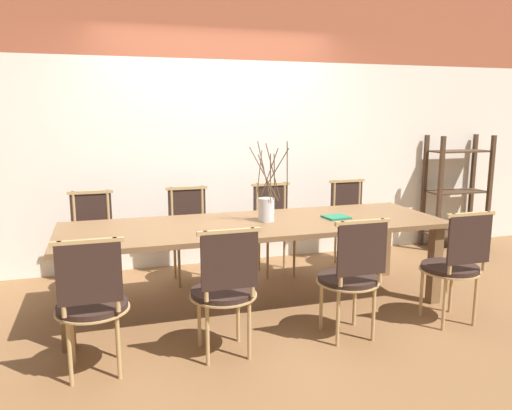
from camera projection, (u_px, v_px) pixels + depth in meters
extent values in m
plane|color=brown|center=(256.00, 305.00, 4.29)|extent=(16.00, 16.00, 0.00)
cube|color=silver|center=(219.00, 164.00, 5.38)|extent=(12.00, 0.06, 2.17)
cube|color=#9E5138|center=(217.00, 7.00, 5.08)|extent=(12.00, 0.06, 1.03)
cube|color=brown|center=(256.00, 225.00, 4.17)|extent=(3.19, 1.01, 0.04)
cube|color=brown|center=(66.00, 303.00, 3.42)|extent=(0.09, 0.09, 0.68)
cube|color=brown|center=(435.00, 264.00, 4.29)|extent=(0.09, 0.09, 0.68)
cube|color=brown|center=(72.00, 269.00, 4.17)|extent=(0.09, 0.09, 0.68)
cube|color=brown|center=(385.00, 242.00, 5.04)|extent=(0.09, 0.09, 0.68)
cylinder|color=black|center=(92.00, 306.00, 3.11)|extent=(0.43, 0.43, 0.04)
cylinder|color=tan|center=(93.00, 309.00, 3.12)|extent=(0.46, 0.46, 0.01)
cylinder|color=tan|center=(72.00, 334.00, 3.25)|extent=(0.03, 0.03, 0.42)
cylinder|color=tan|center=(117.00, 328.00, 3.33)|extent=(0.03, 0.03, 0.42)
cylinder|color=tan|center=(70.00, 353.00, 2.98)|extent=(0.03, 0.03, 0.42)
cylinder|color=tan|center=(118.00, 347.00, 3.06)|extent=(0.03, 0.03, 0.42)
cylinder|color=tan|center=(62.00, 280.00, 2.85)|extent=(0.03, 0.03, 0.46)
cylinder|color=tan|center=(117.00, 275.00, 2.94)|extent=(0.03, 0.03, 0.46)
cube|color=black|center=(89.00, 274.00, 2.89)|extent=(0.37, 0.02, 0.36)
cube|color=tan|center=(87.00, 242.00, 2.86)|extent=(0.41, 0.03, 0.03)
cylinder|color=black|center=(223.00, 292.00, 3.36)|extent=(0.43, 0.43, 0.04)
cylinder|color=tan|center=(223.00, 295.00, 3.36)|extent=(0.46, 0.46, 0.01)
cylinder|color=tan|center=(199.00, 318.00, 3.49)|extent=(0.03, 0.03, 0.42)
cylinder|color=tan|center=(238.00, 313.00, 3.57)|extent=(0.03, 0.03, 0.42)
cylinder|color=tan|center=(207.00, 335.00, 3.23)|extent=(0.03, 0.03, 0.42)
cylinder|color=tan|center=(249.00, 329.00, 3.31)|extent=(0.03, 0.03, 0.42)
cylinder|color=tan|center=(206.00, 267.00, 3.10)|extent=(0.03, 0.03, 0.46)
cylinder|color=tan|center=(253.00, 263.00, 3.18)|extent=(0.03, 0.03, 0.46)
cube|color=black|center=(230.00, 261.00, 3.13)|extent=(0.37, 0.02, 0.36)
cube|color=tan|center=(229.00, 232.00, 3.10)|extent=(0.41, 0.03, 0.03)
cylinder|color=black|center=(348.00, 278.00, 3.63)|extent=(0.43, 0.43, 0.04)
cylinder|color=tan|center=(348.00, 281.00, 3.63)|extent=(0.46, 0.46, 0.01)
cylinder|color=tan|center=(321.00, 303.00, 3.76)|extent=(0.03, 0.03, 0.42)
cylinder|color=tan|center=(355.00, 299.00, 3.84)|extent=(0.03, 0.03, 0.42)
cylinder|color=tan|center=(338.00, 318.00, 3.50)|extent=(0.03, 0.03, 0.42)
cylinder|color=tan|center=(374.00, 313.00, 3.58)|extent=(0.03, 0.03, 0.42)
cylinder|color=tan|center=(341.00, 254.00, 3.37)|extent=(0.03, 0.03, 0.46)
cylinder|color=tan|center=(381.00, 251.00, 3.45)|extent=(0.03, 0.03, 0.46)
cube|color=black|center=(362.00, 250.00, 3.40)|extent=(0.37, 0.02, 0.36)
cube|color=tan|center=(363.00, 222.00, 3.37)|extent=(0.41, 0.03, 0.03)
cylinder|color=black|center=(450.00, 267.00, 3.89)|extent=(0.43, 0.43, 0.04)
cylinder|color=tan|center=(450.00, 270.00, 3.89)|extent=(0.46, 0.46, 0.01)
cylinder|color=tan|center=(422.00, 291.00, 4.02)|extent=(0.03, 0.03, 0.42)
cylinder|color=tan|center=(451.00, 288.00, 4.10)|extent=(0.03, 0.03, 0.42)
cylinder|color=tan|center=(444.00, 304.00, 3.75)|extent=(0.03, 0.03, 0.42)
cylinder|color=tan|center=(475.00, 300.00, 3.84)|extent=(0.03, 0.03, 0.42)
cylinder|color=tan|center=(451.00, 244.00, 3.62)|extent=(0.03, 0.03, 0.46)
cylinder|color=tan|center=(486.00, 241.00, 3.71)|extent=(0.03, 0.03, 0.46)
cube|color=black|center=(469.00, 240.00, 3.66)|extent=(0.37, 0.02, 0.36)
cube|color=tan|center=(471.00, 214.00, 3.63)|extent=(0.41, 0.03, 0.03)
cylinder|color=black|center=(93.00, 245.00, 4.55)|extent=(0.43, 0.43, 0.04)
cylinder|color=tan|center=(93.00, 247.00, 4.55)|extent=(0.46, 0.46, 0.01)
cylinder|color=tan|center=(111.00, 272.00, 4.50)|extent=(0.03, 0.03, 0.42)
cylinder|color=tan|center=(77.00, 275.00, 4.42)|extent=(0.03, 0.03, 0.42)
cylinder|color=tan|center=(110.00, 263.00, 4.76)|extent=(0.03, 0.03, 0.42)
cylinder|color=tan|center=(79.00, 266.00, 4.68)|extent=(0.03, 0.03, 0.42)
cylinder|color=tan|center=(108.00, 214.00, 4.72)|extent=(0.03, 0.03, 0.46)
cylinder|color=tan|center=(74.00, 216.00, 4.63)|extent=(0.03, 0.03, 0.46)
cube|color=black|center=(91.00, 212.00, 4.68)|extent=(0.37, 0.02, 0.36)
cube|color=tan|center=(90.00, 192.00, 4.64)|extent=(0.41, 0.03, 0.03)
cylinder|color=black|center=(191.00, 238.00, 4.81)|extent=(0.43, 0.43, 0.04)
cylinder|color=tan|center=(191.00, 240.00, 4.82)|extent=(0.46, 0.46, 0.01)
cylinder|color=tan|center=(209.00, 263.00, 4.76)|extent=(0.03, 0.03, 0.42)
cylinder|color=tan|center=(179.00, 266.00, 4.68)|extent=(0.03, 0.03, 0.42)
cylinder|color=tan|center=(203.00, 255.00, 5.03)|extent=(0.03, 0.03, 0.42)
cylinder|color=tan|center=(175.00, 258.00, 4.94)|extent=(0.03, 0.03, 0.42)
cylinder|color=tan|center=(202.00, 208.00, 4.98)|extent=(0.03, 0.03, 0.46)
cylinder|color=tan|center=(172.00, 210.00, 4.90)|extent=(0.03, 0.03, 0.46)
cube|color=black|center=(187.00, 207.00, 4.94)|extent=(0.37, 0.02, 0.36)
cube|color=tan|center=(187.00, 188.00, 4.90)|extent=(0.41, 0.03, 0.03)
cylinder|color=black|center=(276.00, 231.00, 5.07)|extent=(0.43, 0.43, 0.04)
cylinder|color=tan|center=(276.00, 233.00, 5.07)|extent=(0.46, 0.46, 0.01)
cylinder|color=tan|center=(294.00, 256.00, 5.02)|extent=(0.03, 0.03, 0.42)
cylinder|color=tan|center=(268.00, 258.00, 4.93)|extent=(0.03, 0.03, 0.42)
cylinder|color=tan|center=(284.00, 248.00, 5.28)|extent=(0.03, 0.03, 0.42)
cylinder|color=tan|center=(259.00, 251.00, 5.20)|extent=(0.03, 0.03, 0.42)
cylinder|color=tan|center=(284.00, 204.00, 5.24)|extent=(0.03, 0.03, 0.46)
cylinder|color=tan|center=(257.00, 205.00, 5.15)|extent=(0.03, 0.03, 0.46)
cube|color=black|center=(271.00, 202.00, 5.19)|extent=(0.37, 0.02, 0.36)
cube|color=tan|center=(271.00, 184.00, 5.15)|extent=(0.41, 0.03, 0.03)
cylinder|color=black|center=(354.00, 226.00, 5.32)|extent=(0.43, 0.43, 0.04)
cylinder|color=tan|center=(354.00, 228.00, 5.32)|extent=(0.46, 0.46, 0.01)
cylinder|color=tan|center=(371.00, 249.00, 5.27)|extent=(0.03, 0.03, 0.42)
cylinder|color=tan|center=(347.00, 251.00, 5.19)|extent=(0.03, 0.03, 0.42)
cylinder|color=tan|center=(358.00, 242.00, 5.54)|extent=(0.03, 0.03, 0.42)
cylinder|color=tan|center=(335.00, 244.00, 5.45)|extent=(0.03, 0.03, 0.42)
cylinder|color=tan|center=(359.00, 199.00, 5.49)|extent=(0.03, 0.03, 0.46)
cylinder|color=tan|center=(334.00, 201.00, 5.40)|extent=(0.03, 0.03, 0.46)
cube|color=black|center=(346.00, 198.00, 5.45)|extent=(0.37, 0.02, 0.36)
cube|color=tan|center=(347.00, 181.00, 5.41)|extent=(0.41, 0.03, 0.03)
cylinder|color=silver|center=(266.00, 210.00, 4.20)|extent=(0.14, 0.14, 0.20)
cylinder|color=brown|center=(270.00, 172.00, 4.22)|extent=(0.13, 0.11, 0.42)
cylinder|color=brown|center=(274.00, 176.00, 4.15)|extent=(0.06, 0.13, 0.38)
cylinder|color=brown|center=(273.00, 171.00, 4.08)|extent=(0.16, 0.07, 0.47)
cylinder|color=brown|center=(275.00, 172.00, 4.26)|extent=(0.18, 0.22, 0.42)
cylinder|color=brown|center=(270.00, 176.00, 4.15)|extent=(0.03, 0.07, 0.38)
cylinder|color=brown|center=(266.00, 177.00, 4.09)|extent=(0.13, 0.06, 0.37)
cylinder|color=brown|center=(259.00, 174.00, 4.17)|extent=(0.09, 0.11, 0.40)
cylinder|color=brown|center=(264.00, 171.00, 4.09)|extent=(0.10, 0.08, 0.48)
cylinder|color=brown|center=(287.00, 170.00, 4.13)|extent=(0.14, 0.33, 0.49)
cylinder|color=brown|center=(264.00, 174.00, 4.03)|extent=(0.22, 0.12, 0.44)
cube|color=#1E6B4C|center=(336.00, 217.00, 4.34)|extent=(0.22, 0.21, 0.02)
cube|color=#422D1E|center=(440.00, 195.00, 5.82)|extent=(0.04, 0.04, 1.36)
cube|color=#422D1E|center=(489.00, 192.00, 6.03)|extent=(0.04, 0.04, 1.36)
cube|color=#422D1E|center=(424.00, 191.00, 6.10)|extent=(0.04, 0.04, 1.36)
cube|color=#422D1E|center=(472.00, 189.00, 6.31)|extent=(0.04, 0.04, 1.36)
cube|color=#422D1E|center=(453.00, 233.00, 6.16)|extent=(0.71, 0.30, 0.02)
cube|color=#422D1E|center=(456.00, 192.00, 6.06)|extent=(0.71, 0.30, 0.02)
cube|color=#422D1E|center=(459.00, 151.00, 5.98)|extent=(0.71, 0.30, 0.02)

